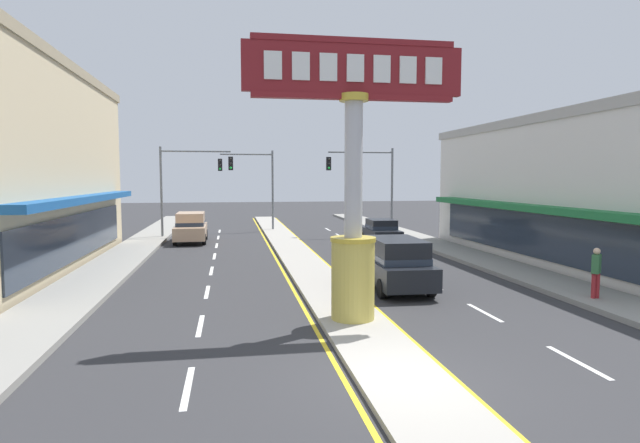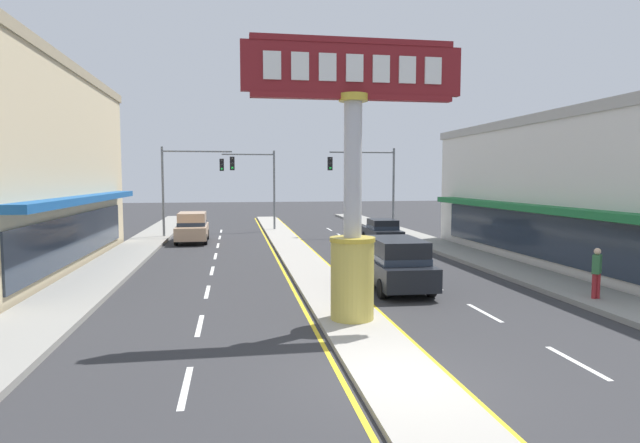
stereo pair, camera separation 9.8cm
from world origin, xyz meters
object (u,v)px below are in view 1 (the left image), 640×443
(suv_near_right_lane, at_px, (191,227))
(pedestrian_near_kerb, at_px, (596,270))
(district_sign, at_px, (353,185))
(storefront_right, at_px, (603,190))
(sedan_far_right_lane, at_px, (381,231))
(traffic_light_left_side, at_px, (188,176))
(traffic_light_right_side, at_px, (368,176))
(suv_near_left_lane, at_px, (396,263))
(traffic_light_median_far, at_px, (253,177))

(suv_near_right_lane, relative_size, pedestrian_near_kerb, 2.78)
(district_sign, height_order, storefront_right, district_sign)
(storefront_right, height_order, sedan_far_right_lane, storefront_right)
(sedan_far_right_lane, bearing_deg, district_sign, -108.65)
(district_sign, height_order, suv_near_right_lane, district_sign)
(traffic_light_left_side, xyz_separation_m, traffic_light_right_side, (12.38, -0.56, 0.00))
(suv_near_right_lane, height_order, suv_near_left_lane, same)
(suv_near_right_lane, xyz_separation_m, sedan_far_right_lane, (11.81, -2.62, -0.20))
(suv_near_right_lane, height_order, pedestrian_near_kerb, suv_near_right_lane)
(storefront_right, relative_size, sedan_far_right_lane, 4.81)
(suv_near_right_lane, relative_size, sedan_far_right_lane, 1.06)
(traffic_light_left_side, xyz_separation_m, suv_near_left_lane, (8.79, -18.11, -3.26))
(traffic_light_left_side, bearing_deg, traffic_light_right_side, -2.59)
(district_sign, relative_size, traffic_light_median_far, 1.25)
(district_sign, distance_m, suv_near_right_lane, 21.16)
(suv_near_right_lane, distance_m, sedan_far_right_lane, 12.10)
(district_sign, xyz_separation_m, sedan_far_right_lane, (5.90, 17.49, -3.12))
(traffic_light_left_side, relative_size, suv_near_left_lane, 1.33)
(traffic_light_right_side, relative_size, suv_near_left_lane, 1.33)
(traffic_light_right_side, relative_size, suv_near_right_lane, 1.34)
(sedan_far_right_lane, xyz_separation_m, suv_near_left_lane, (-3.30, -13.31, 0.20))
(storefront_right, distance_m, pedestrian_near_kerb, 9.89)
(traffic_light_left_side, height_order, suv_near_right_lane, traffic_light_left_side)
(suv_near_right_lane, bearing_deg, traffic_light_left_side, 97.41)
(traffic_light_right_side, height_order, sedan_far_right_lane, traffic_light_right_side)
(storefront_right, relative_size, pedestrian_near_kerb, 12.57)
(district_sign, relative_size, suv_near_left_lane, 1.67)
(suv_near_left_lane, bearing_deg, pedestrian_near_kerb, -29.08)
(storefront_right, distance_m, sedan_far_right_lane, 12.64)
(traffic_light_median_far, relative_size, suv_near_right_lane, 1.34)
(traffic_light_right_side, bearing_deg, pedestrian_near_kerb, -83.98)
(suv_near_right_lane, bearing_deg, traffic_light_right_side, 7.66)
(sedan_far_right_lane, bearing_deg, suv_near_left_lane, -103.93)
(storefront_right, distance_m, suv_near_right_lane, 23.48)
(storefront_right, relative_size, suv_near_right_lane, 4.53)
(traffic_light_median_far, bearing_deg, suv_near_right_lane, -124.06)
(traffic_light_median_far, distance_m, pedestrian_near_kerb, 27.50)
(district_sign, height_order, pedestrian_near_kerb, district_sign)
(traffic_light_median_far, bearing_deg, pedestrian_near_kerb, -68.44)
(traffic_light_left_side, height_order, suv_near_left_lane, traffic_light_left_side)
(traffic_light_median_far, height_order, suv_near_right_lane, traffic_light_median_far)
(district_sign, distance_m, storefront_right, 16.67)
(traffic_light_left_side, bearing_deg, storefront_right, -33.92)
(traffic_light_left_side, bearing_deg, suv_near_right_lane, -82.59)
(suv_near_right_lane, bearing_deg, district_sign, -73.64)
(district_sign, relative_size, storefront_right, 0.37)
(traffic_light_right_side, distance_m, suv_near_right_lane, 12.63)
(traffic_light_median_far, distance_m, sedan_far_right_lane, 12.16)
(traffic_light_right_side, xyz_separation_m, suv_near_right_lane, (-12.10, -1.63, -3.26))
(traffic_light_left_side, relative_size, pedestrian_near_kerb, 3.73)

